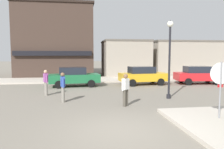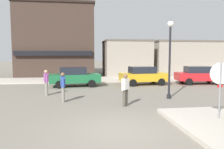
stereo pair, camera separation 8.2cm
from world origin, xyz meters
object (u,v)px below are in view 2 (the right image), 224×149
(pedestrian_crossing_near, at_px, (46,82))
(lamp_post, at_px, (170,48))
(parked_car_nearest, at_px, (74,76))
(parked_car_third, at_px, (199,75))
(stop_sign, at_px, (220,83))
(parked_car_second, at_px, (143,75))
(pedestrian_crossing_far, at_px, (125,89))
(pedestrian_kerb_side, at_px, (63,86))

(pedestrian_crossing_near, bearing_deg, lamp_post, -15.70)
(parked_car_nearest, distance_m, parked_car_third, 10.75)
(stop_sign, height_order, parked_car_nearest, stop_sign)
(lamp_post, bearing_deg, parked_car_second, 88.55)
(parked_car_second, xyz_separation_m, pedestrian_crossing_near, (-7.43, -3.86, 0.06))
(parked_car_nearest, distance_m, parked_car_second, 5.79)
(lamp_post, xyz_separation_m, parked_car_second, (0.15, 5.91, -2.15))
(parked_car_nearest, xyz_separation_m, pedestrian_crossing_near, (-1.64, -3.66, 0.06))
(stop_sign, xyz_separation_m, parked_car_second, (0.04, 10.46, -0.71))
(pedestrian_crossing_far, distance_m, pedestrian_kerb_side, 3.46)
(parked_car_third, bearing_deg, parked_car_second, 177.61)
(parked_car_nearest, xyz_separation_m, pedestrian_crossing_far, (2.73, -7.23, 0.06))
(parked_car_second, height_order, pedestrian_crossing_near, pedestrian_crossing_near)
(parked_car_nearest, bearing_deg, stop_sign, -60.74)
(parked_car_second, distance_m, pedestrian_crossing_near, 8.37)
(parked_car_nearest, bearing_deg, parked_car_third, -0.04)
(stop_sign, bearing_deg, parked_car_nearest, 119.26)
(parked_car_nearest, relative_size, pedestrian_kerb_side, 2.58)
(lamp_post, xyz_separation_m, pedestrian_kerb_side, (-6.06, -0.10, -2.09))
(parked_car_third, relative_size, pedestrian_kerb_side, 2.58)
(stop_sign, bearing_deg, pedestrian_kerb_side, 144.26)
(lamp_post, height_order, parked_car_second, lamp_post)
(stop_sign, bearing_deg, parked_car_third, 63.96)
(parked_car_nearest, relative_size, pedestrian_crossing_near, 2.58)
(pedestrian_crossing_far, bearing_deg, stop_sign, -45.09)
(pedestrian_crossing_near, bearing_deg, parked_car_third, 16.42)
(stop_sign, distance_m, lamp_post, 4.77)
(pedestrian_crossing_near, height_order, pedestrian_crossing_far, same)
(stop_sign, relative_size, pedestrian_crossing_far, 1.43)
(parked_car_third, xyz_separation_m, pedestrian_crossing_far, (-8.02, -7.22, 0.06))
(stop_sign, relative_size, pedestrian_crossing_near, 1.43)
(parked_car_nearest, relative_size, parked_car_third, 1.00)
(lamp_post, bearing_deg, stop_sign, -88.61)
(pedestrian_crossing_far, xyz_separation_m, pedestrian_kerb_side, (-3.16, 1.42, 0.00))
(lamp_post, relative_size, parked_car_second, 1.10)
(parked_car_second, distance_m, pedestrian_kerb_side, 8.65)
(stop_sign, relative_size, parked_car_nearest, 0.55)
(pedestrian_crossing_near, bearing_deg, parked_car_second, 27.46)
(stop_sign, relative_size, parked_car_third, 0.55)
(stop_sign, distance_m, pedestrian_crossing_far, 4.32)
(pedestrian_kerb_side, bearing_deg, stop_sign, -35.74)
(lamp_post, height_order, pedestrian_crossing_near, lamp_post)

